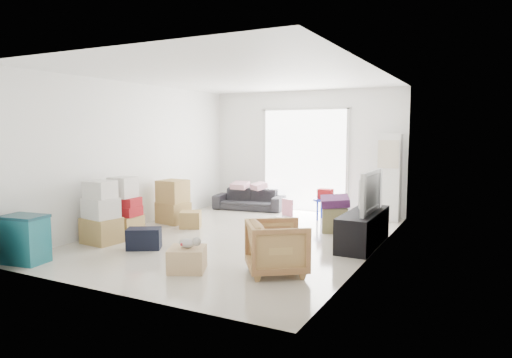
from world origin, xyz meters
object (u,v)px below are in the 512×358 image
object	(u,v)px
armchair	(277,245)
kids_table	(325,198)
tv_console	(363,229)
wood_crate	(187,259)
ottoman	(335,219)
television	(364,207)
sofa	(249,196)
storage_bins	(25,239)
ac_tower	(389,178)

from	to	relation	value
armchair	kids_table	bearing A→B (deg)	-26.08
tv_console	wood_crate	xyz separation A→B (m)	(-1.71, -2.36, -0.12)
armchair	wood_crate	xyz separation A→B (m)	(-1.08, -0.43, -0.22)
ottoman	wood_crate	world-z (taller)	ottoman
tv_console	television	distance (m)	0.34
wood_crate	ottoman	bearing A→B (deg)	72.04
television	sofa	size ratio (longest dim) A/B	0.71
television	sofa	world-z (taller)	television
armchair	kids_table	distance (m)	3.70
television	wood_crate	world-z (taller)	television
sofa	wood_crate	xyz separation A→B (m)	(1.45, -4.43, -0.16)
ottoman	wood_crate	size ratio (longest dim) A/B	0.97
storage_bins	ottoman	size ratio (longest dim) A/B	1.50
sofa	ottoman	bearing A→B (deg)	-37.54
tv_console	armchair	size ratio (longest dim) A/B	2.17
ac_tower	kids_table	size ratio (longest dim) A/B	2.77
storage_bins	wood_crate	world-z (taller)	storage_bins
television	kids_table	world-z (taller)	television
ac_tower	wood_crate	distance (m)	4.93
ottoman	kids_table	xyz separation A→B (m)	(-0.51, 0.98, 0.23)
ac_tower	ottoman	distance (m)	1.75
television	ottoman	distance (m)	1.09
kids_table	armchair	bearing A→B (deg)	-80.86
armchair	ottoman	bearing A→B (deg)	-33.51
television	wood_crate	bearing A→B (deg)	145.11
kids_table	storage_bins	bearing A→B (deg)	-119.21
tv_console	armchair	world-z (taller)	armchair
television	storage_bins	bearing A→B (deg)	129.37
tv_console	wood_crate	distance (m)	2.92
tv_console	ottoman	xyz separation A→B (m)	(-0.70, 0.74, -0.05)
sofa	wood_crate	size ratio (longest dim) A/B	3.48
armchair	kids_table	xyz separation A→B (m)	(-0.59, 3.65, 0.08)
armchair	tv_console	bearing A→B (deg)	-53.13
storage_bins	armchair	bearing A→B (deg)	19.48
armchair	ottoman	distance (m)	2.67
ac_tower	television	distance (m)	2.24
armchair	storage_bins	size ratio (longest dim) A/B	1.12
armchair	ottoman	size ratio (longest dim) A/B	1.68
sofa	armchair	xyz separation A→B (m)	(2.54, -4.00, 0.06)
armchair	wood_crate	world-z (taller)	armchair
ac_tower	sofa	distance (m)	3.16
tv_console	wood_crate	size ratio (longest dim) A/B	3.52
television	ottoman	bearing A→B (deg)	44.58
ac_tower	ottoman	bearing A→B (deg)	-113.78
tv_console	kids_table	world-z (taller)	kids_table
ottoman	wood_crate	distance (m)	3.26
sofa	armchair	distance (m)	4.74
television	kids_table	distance (m)	2.11
sofa	armchair	world-z (taller)	armchair
ac_tower	armchair	distance (m)	4.22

